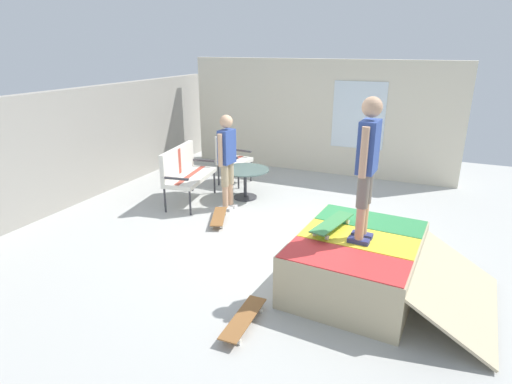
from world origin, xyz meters
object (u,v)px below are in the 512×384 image
object	(u,v)px
skate_ramp	(359,263)
skateboard_spare	(244,319)
skateboard_on_ramp	(332,223)
person_watching	(227,156)
skateboard_by_bench	(219,217)
patio_chair_near_house	(230,154)
person_skater	(367,161)
patio_bench	(184,170)
patio_table	(245,178)

from	to	relation	value
skate_ramp	skateboard_spare	xyz separation A→B (m)	(-1.23, 0.93, -0.24)
skate_ramp	skateboard_on_ramp	bearing A→B (deg)	77.51
person_watching	skateboard_by_bench	xyz separation A→B (m)	(-0.59, -0.13, -0.88)
person_watching	skateboard_spare	world-z (taller)	person_watching
patio_chair_near_house	skateboard_spare	world-z (taller)	patio_chair_near_house
skateboard_by_bench	skateboard_on_ramp	bearing A→B (deg)	-114.88
skate_ramp	patio_chair_near_house	world-z (taller)	patio_chair_near_house
skateboard_by_bench	patio_chair_near_house	bearing A→B (deg)	21.85
patio_chair_near_house	skateboard_by_bench	bearing A→B (deg)	-158.15
skateboard_by_bench	person_skater	bearing A→B (deg)	-114.28
skateboard_spare	skateboard_on_ramp	xyz separation A→B (m)	(1.32, -0.56, 0.65)
skate_ramp	person_skater	size ratio (longest dim) A/B	1.43
patio_bench	person_skater	size ratio (longest dim) A/B	0.81
skateboard_by_bench	skateboard_on_ramp	distance (m)	2.41
skate_ramp	skateboard_on_ramp	world-z (taller)	skateboard_on_ramp
patio_chair_near_house	patio_table	xyz separation A→B (m)	(-0.73, -0.69, -0.21)
patio_bench	patio_chair_near_house	xyz separation A→B (m)	(1.35, -0.23, -0.00)
patio_table	person_watching	size ratio (longest dim) A/B	0.54
patio_chair_near_house	person_watching	distance (m)	1.53
person_skater	skateboard_spare	size ratio (longest dim) A/B	2.01
patio_bench	patio_table	bearing A→B (deg)	-56.31
skate_ramp	patio_table	distance (m)	3.42
patio_table	skate_ramp	bearing A→B (deg)	-131.43
skate_ramp	skateboard_spare	distance (m)	1.57
skateboard_spare	patio_table	bearing A→B (deg)	24.99
patio_bench	person_watching	world-z (taller)	person_watching
skate_ramp	person_watching	xyz separation A→B (m)	(1.65, 2.61, 0.65)
patio_bench	skate_ramp	bearing A→B (deg)	-115.21
patio_table	person_watching	xyz separation A→B (m)	(-0.61, 0.05, 0.56)
person_skater	skateboard_on_ramp	world-z (taller)	person_skater
patio_chair_near_house	skateboard_on_ramp	size ratio (longest dim) A/B	1.24
person_watching	skateboard_on_ramp	distance (m)	2.75
skate_ramp	patio_chair_near_house	xyz separation A→B (m)	(3.00, 3.26, 0.29)
person_skater	person_watching	bearing A→B (deg)	56.77
patio_bench	skateboard_on_ramp	bearing A→B (deg)	-116.59
patio_bench	skateboard_by_bench	world-z (taller)	patio_bench
person_watching	skateboard_spare	bearing A→B (deg)	-149.80
skate_ramp	patio_bench	distance (m)	3.87
patio_bench	person_skater	bearing A→B (deg)	-115.99
patio_chair_near_house	skateboard_spare	size ratio (longest dim) A/B	1.27
skate_ramp	person_watching	bearing A→B (deg)	57.70
patio_table	skateboard_by_bench	bearing A→B (deg)	-176.04
skate_ramp	skateboard_by_bench	world-z (taller)	skate_ramp
patio_table	skateboard_by_bench	xyz separation A→B (m)	(-1.20, -0.08, -0.32)
patio_table	skateboard_by_bench	size ratio (longest dim) A/B	1.10
patio_chair_near_house	person_watching	xyz separation A→B (m)	(-1.34, -0.64, 0.35)
patio_chair_near_house	skateboard_on_ramp	world-z (taller)	patio_chair_near_house
skateboard_by_bench	person_watching	bearing A→B (deg)	12.79
skate_ramp	patio_bench	xyz separation A→B (m)	(1.64, 3.49, 0.29)
patio_bench	skateboard_on_ramp	world-z (taller)	patio_bench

